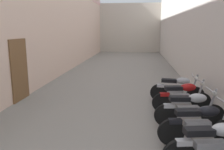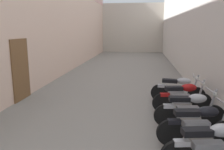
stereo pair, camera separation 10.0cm
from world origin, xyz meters
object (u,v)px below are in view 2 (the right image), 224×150
Objects in this scene: motorcycle_fifth at (199,124)px; motorcycle_sixth at (190,109)px; motorcycle_seventh at (183,96)px; motorcycle_eighth at (178,89)px; motorcycle_fourth at (212,145)px.

motorcycle_fifth and motorcycle_sixth have the same top height.
motorcycle_seventh is 1.00× the size of motorcycle_eighth.
motorcycle_fifth is at bearing -90.00° from motorcycle_eighth.
motorcycle_fourth and motorcycle_fifth have the same top height.
motorcycle_sixth is 1.10m from motorcycle_seventh.
motorcycle_fifth is 1.00× the size of motorcycle_sixth.
motorcycle_sixth is (0.00, 0.98, 0.00)m from motorcycle_fifth.
motorcycle_fourth is 1.00× the size of motorcycle_seventh.
motorcycle_seventh is (0.00, 3.02, 0.00)m from motorcycle_fourth.
motorcycle_seventh and motorcycle_eighth have the same top height.
motorcycle_sixth is 1.01× the size of motorcycle_seventh.
motorcycle_fourth is at bearing -90.00° from motorcycle_sixth.
motorcycle_fourth is at bearing -90.00° from motorcycle_fifth.
motorcycle_fifth is at bearing 90.00° from motorcycle_fourth.
motorcycle_fifth is at bearing -90.00° from motorcycle_sixth.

